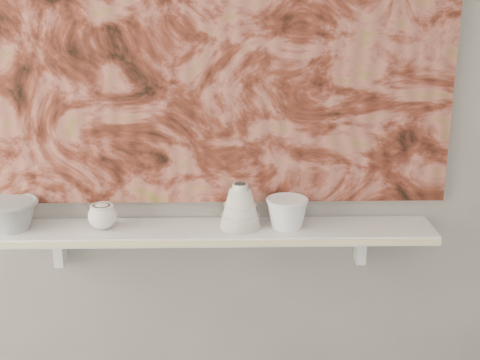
{
  "coord_description": "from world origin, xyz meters",
  "views": [
    {
      "loc": [
        0.05,
        -0.44,
        1.69
      ],
      "look_at": [
        0.09,
        1.49,
        1.09
      ],
      "focal_mm": 50.0,
      "sensor_mm": 36.0,
      "label": 1
    }
  ],
  "objects_px": {
    "painting": "(208,26)",
    "cup_cream": "(102,216)",
    "bowl_grey": "(11,214)",
    "shelf": "(210,232)",
    "bell_vessel": "(240,206)",
    "bowl_white": "(287,213)"
  },
  "relations": [
    {
      "from": "painting",
      "to": "cup_cream",
      "type": "bearing_deg",
      "value": -166.36
    },
    {
      "from": "cup_cream",
      "to": "bowl_grey",
      "type": "bearing_deg",
      "value": 180.0
    },
    {
      "from": "shelf",
      "to": "painting",
      "type": "xyz_separation_m",
      "value": [
        0.0,
        0.08,
        0.62
      ]
    },
    {
      "from": "painting",
      "to": "bell_vessel",
      "type": "distance_m",
      "value": 0.55
    },
    {
      "from": "bowl_white",
      "to": "cup_cream",
      "type": "bearing_deg",
      "value": 180.0
    },
    {
      "from": "bowl_grey",
      "to": "bell_vessel",
      "type": "height_order",
      "value": "bell_vessel"
    },
    {
      "from": "bowl_grey",
      "to": "bell_vessel",
      "type": "distance_m",
      "value": 0.71
    },
    {
      "from": "bell_vessel",
      "to": "painting",
      "type": "bearing_deg",
      "value": 139.66
    },
    {
      "from": "painting",
      "to": "cup_cream",
      "type": "height_order",
      "value": "painting"
    },
    {
      "from": "painting",
      "to": "shelf",
      "type": "bearing_deg",
      "value": -90.0
    },
    {
      "from": "shelf",
      "to": "bowl_white",
      "type": "distance_m",
      "value": 0.25
    },
    {
      "from": "shelf",
      "to": "cup_cream",
      "type": "relative_size",
      "value": 15.75
    },
    {
      "from": "shelf",
      "to": "bell_vessel",
      "type": "bearing_deg",
      "value": 0.0
    },
    {
      "from": "bell_vessel",
      "to": "cup_cream",
      "type": "bearing_deg",
      "value": 180.0
    },
    {
      "from": "shelf",
      "to": "cup_cream",
      "type": "xyz_separation_m",
      "value": [
        -0.33,
        0.0,
        0.06
      ]
    },
    {
      "from": "shelf",
      "to": "painting",
      "type": "bearing_deg",
      "value": 90.0
    },
    {
      "from": "shelf",
      "to": "bowl_white",
      "type": "height_order",
      "value": "bowl_white"
    },
    {
      "from": "cup_cream",
      "to": "bowl_white",
      "type": "distance_m",
      "value": 0.57
    },
    {
      "from": "bell_vessel",
      "to": "shelf",
      "type": "bearing_deg",
      "value": 180.0
    },
    {
      "from": "shelf",
      "to": "bowl_white",
      "type": "xyz_separation_m",
      "value": [
        0.24,
        0.0,
        0.06
      ]
    },
    {
      "from": "painting",
      "to": "bowl_white",
      "type": "distance_m",
      "value": 0.62
    },
    {
      "from": "cup_cream",
      "to": "bowl_white",
      "type": "xyz_separation_m",
      "value": [
        0.57,
        0.0,
        0.01
      ]
    }
  ]
}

